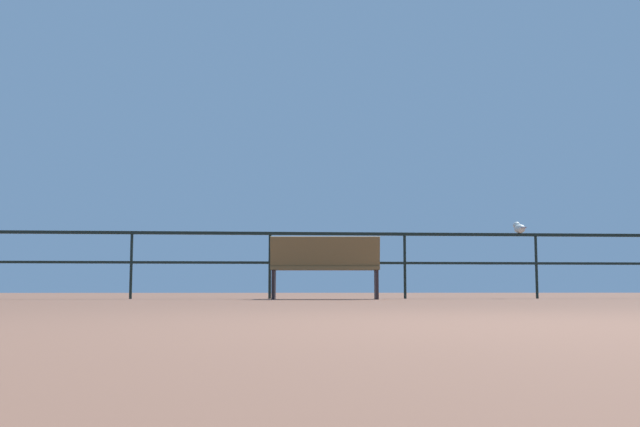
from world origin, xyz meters
TOP-DOWN VIEW (x-y plane):
  - ground_plane at (0.00, 0.00)m, footprint 60.00×60.00m
  - pier_railing at (0.00, 8.89)m, footprint 19.66×0.05m
  - bench_near_left at (-0.27, 8.06)m, footprint 1.65×0.70m
  - seagull_on_rail at (3.01, 8.91)m, footprint 0.18×0.42m

SIDE VIEW (x-z plane):
  - ground_plane at x=0.00m, z-range 0.00..0.00m
  - bench_near_left at x=-0.27m, z-range 0.06..0.99m
  - pier_railing at x=0.00m, z-range 0.26..1.32m
  - seagull_on_rail at x=3.01m, z-range 1.06..1.26m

